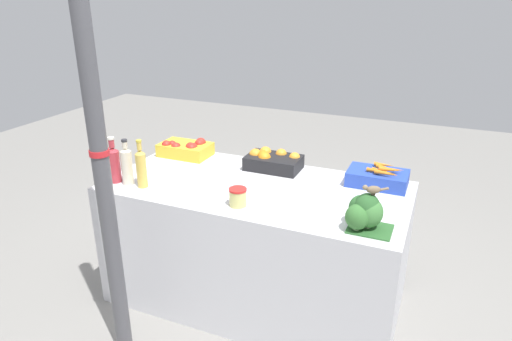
# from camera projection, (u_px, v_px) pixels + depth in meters

# --- Properties ---
(ground_plane) EXTENTS (10.00, 10.00, 0.00)m
(ground_plane) POSITION_uv_depth(u_px,v_px,m) (256.00, 296.00, 3.15)
(ground_plane) COLOR gray
(market_table) EXTENTS (1.87, 0.91, 0.83)m
(market_table) POSITION_uv_depth(u_px,v_px,m) (256.00, 243.00, 3.00)
(market_table) COLOR silver
(market_table) RESTS_ON ground_plane
(support_pole) EXTENTS (0.10, 0.10, 2.23)m
(support_pole) POSITION_uv_depth(u_px,v_px,m) (102.00, 173.00, 2.28)
(support_pole) COLOR #4C4C51
(support_pole) RESTS_ON ground_plane
(apple_crate) EXTENTS (0.36, 0.23, 0.13)m
(apple_crate) POSITION_uv_depth(u_px,v_px,m) (186.00, 149.00, 3.33)
(apple_crate) COLOR gold
(apple_crate) RESTS_ON market_table
(orange_crate) EXTENTS (0.36, 0.23, 0.13)m
(orange_crate) POSITION_uv_depth(u_px,v_px,m) (272.00, 160.00, 3.09)
(orange_crate) COLOR black
(orange_crate) RESTS_ON market_table
(carrot_crate) EXTENTS (0.36, 0.23, 0.13)m
(carrot_crate) POSITION_uv_depth(u_px,v_px,m) (378.00, 177.00, 2.83)
(carrot_crate) COLOR #2847B7
(carrot_crate) RESTS_ON market_table
(broccoli_pile) EXTENTS (0.23, 0.19, 0.19)m
(broccoli_pile) POSITION_uv_depth(u_px,v_px,m) (365.00, 212.00, 2.30)
(broccoli_pile) COLOR #2D602D
(broccoli_pile) RESTS_ON market_table
(juice_bottle_ruby) EXTENTS (0.08, 0.08, 0.30)m
(juice_bottle_ruby) POSITION_uv_depth(u_px,v_px,m) (114.00, 163.00, 2.86)
(juice_bottle_ruby) COLOR #B2333D
(juice_bottle_ruby) RESTS_ON market_table
(juice_bottle_cloudy) EXTENTS (0.07, 0.07, 0.29)m
(juice_bottle_cloudy) POSITION_uv_depth(u_px,v_px,m) (127.00, 165.00, 2.82)
(juice_bottle_cloudy) COLOR beige
(juice_bottle_cloudy) RESTS_ON market_table
(juice_bottle_golden) EXTENTS (0.06, 0.06, 0.30)m
(juice_bottle_golden) POSITION_uv_depth(u_px,v_px,m) (141.00, 167.00, 2.78)
(juice_bottle_golden) COLOR gold
(juice_bottle_golden) RESTS_ON market_table
(pickle_jar) EXTENTS (0.10, 0.10, 0.10)m
(pickle_jar) POSITION_uv_depth(u_px,v_px,m) (238.00, 197.00, 2.56)
(pickle_jar) COLOR #D1CC75
(pickle_jar) RESTS_ON market_table
(sparrow_bird) EXTENTS (0.13, 0.07, 0.05)m
(sparrow_bird) POSITION_uv_depth(u_px,v_px,m) (373.00, 189.00, 2.25)
(sparrow_bird) COLOR #4C3D2D
(sparrow_bird) RESTS_ON broccoli_pile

